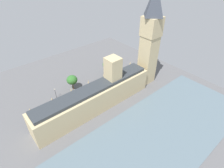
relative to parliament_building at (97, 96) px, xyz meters
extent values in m
plane|color=#565659|center=(1.99, 1.31, -7.53)|extent=(141.07, 141.07, 0.00)
cube|color=slate|center=(-32.88, 1.31, -7.41)|extent=(41.34, 126.97, 0.25)
cube|color=tan|center=(-0.01, 1.31, -1.28)|extent=(11.22, 67.39, 12.52)
cube|color=tan|center=(-0.01, -10.82, 5.42)|extent=(6.96, 6.96, 25.91)
cube|color=#2D3338|center=(-0.01, 1.31, 5.78)|extent=(8.53, 64.70, 1.60)
cone|color=tan|center=(5.20, -29.01, 6.44)|extent=(1.20, 1.20, 2.91)
cone|color=tan|center=(5.20, -18.90, 6.44)|extent=(1.20, 1.20, 2.91)
cone|color=tan|center=(5.20, -8.80, 6.57)|extent=(1.20, 1.20, 3.18)
cone|color=tan|center=(5.20, 1.31, 6.52)|extent=(1.20, 1.20, 3.07)
cone|color=tan|center=(5.20, 11.42, 6.46)|extent=(1.20, 1.20, 2.95)
cone|color=tan|center=(5.20, 21.53, 6.10)|extent=(1.20, 1.20, 2.24)
cone|color=tan|center=(5.20, 31.64, 5.90)|extent=(1.20, 1.20, 1.84)
cube|color=tan|center=(0.15, -38.81, 7.57)|extent=(8.43, 8.43, 30.21)
cube|color=tan|center=(0.15, -38.81, 28.02)|extent=(9.28, 9.28, 10.69)
cylinder|color=silver|center=(4.94, -38.81, 28.02)|extent=(0.25, 6.41, 6.41)
torus|color=black|center=(4.94, -38.81, 28.02)|extent=(0.24, 6.65, 6.65)
cylinder|color=silver|center=(0.15, -43.60, 28.02)|extent=(6.41, 0.25, 6.41)
torus|color=black|center=(0.15, -43.60, 28.02)|extent=(6.65, 0.24, 6.65)
cube|color=#B7B7BC|center=(14.31, -11.70, -6.82)|extent=(2.02, 4.32, 0.75)
cube|color=black|center=(14.29, -11.91, -6.12)|extent=(1.61, 2.45, 0.65)
cylinder|color=black|center=(13.62, -10.30, -7.19)|extent=(0.30, 0.70, 0.68)
cylinder|color=black|center=(15.18, -10.41, -7.19)|extent=(0.30, 0.70, 0.68)
cylinder|color=black|center=(13.43, -12.99, -7.19)|extent=(0.30, 0.70, 0.68)
cylinder|color=black|center=(14.99, -13.10, -7.19)|extent=(0.30, 0.70, 0.68)
cube|color=red|center=(12.63, 8.26, -4.88)|extent=(3.19, 10.64, 4.20)
cube|color=black|center=(12.63, 8.26, -4.80)|extent=(3.22, 10.25, 0.70)
cylinder|color=black|center=(11.72, 12.00, -6.98)|extent=(0.42, 1.12, 1.10)
cylinder|color=black|center=(14.02, 11.85, -6.98)|extent=(0.42, 1.12, 1.10)
cylinder|color=black|center=(11.24, 4.67, -6.98)|extent=(0.42, 1.12, 1.10)
cylinder|color=black|center=(13.53, 4.52, -6.98)|extent=(0.42, 1.12, 1.10)
cube|color=#19472D|center=(13.38, 20.22, -6.82)|extent=(1.98, 4.81, 0.75)
cube|color=black|center=(13.38, 20.46, -6.12)|extent=(1.61, 2.71, 0.65)
cylinder|color=black|center=(14.15, 18.68, -7.19)|extent=(0.27, 0.69, 0.68)
cylinder|color=black|center=(12.50, 18.73, -7.19)|extent=(0.27, 0.69, 0.68)
cylinder|color=black|center=(14.26, 21.72, -7.19)|extent=(0.27, 0.69, 0.68)
cylinder|color=black|center=(12.60, 21.77, -7.19)|extent=(0.27, 0.69, 0.68)
cylinder|color=navy|center=(7.62, 12.78, -6.82)|extent=(0.58, 0.58, 1.43)
sphere|color=tan|center=(7.62, 12.78, -5.97)|extent=(0.27, 0.27, 0.27)
cube|color=navy|center=(7.91, 12.71, -6.75)|extent=(0.18, 0.34, 0.26)
cylinder|color=maroon|center=(7.28, -1.25, -6.90)|extent=(0.60, 0.60, 1.27)
sphere|color=tan|center=(7.28, -1.25, -6.15)|extent=(0.24, 0.24, 0.24)
cube|color=gray|center=(7.10, -1.05, -6.84)|extent=(0.28, 0.27, 0.23)
cylinder|color=maroon|center=(8.21, 31.16, -6.88)|extent=(0.59, 0.59, 1.30)
sphere|color=tan|center=(8.21, 31.16, -6.11)|extent=(0.25, 0.25, 0.25)
cube|color=maroon|center=(7.97, 31.02, -6.82)|extent=(0.24, 0.31, 0.23)
cylinder|color=brown|center=(21.61, -25.93, -5.57)|extent=(0.56, 0.56, 3.92)
ellipsoid|color=#235623|center=(21.61, -25.93, -1.46)|extent=(5.75, 5.75, 4.89)
cylinder|color=brown|center=(23.12, -24.84, -4.88)|extent=(0.56, 0.56, 5.30)
ellipsoid|color=#387533|center=(23.12, -24.84, -0.40)|extent=(4.89, 4.89, 4.16)
cylinder|color=brown|center=(22.20, 2.05, -5.27)|extent=(0.56, 0.56, 4.53)
ellipsoid|color=#2D6628|center=(22.20, 2.05, -0.61)|extent=(6.39, 6.39, 5.43)
cylinder|color=black|center=(21.60, 13.63, -4.68)|extent=(0.18, 0.18, 5.70)
sphere|color=#F2EAC6|center=(21.60, 13.63, -1.55)|extent=(0.56, 0.56, 0.56)
cylinder|color=black|center=(21.81, -26.43, -4.39)|extent=(0.18, 0.18, 6.28)
sphere|color=#F2EAC6|center=(21.81, -26.43, -0.97)|extent=(0.56, 0.56, 0.56)
camera|label=1|loc=(-60.96, 41.85, 60.42)|focal=29.26mm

